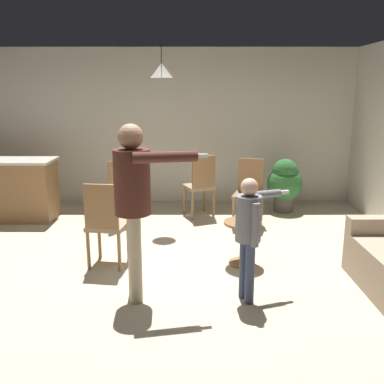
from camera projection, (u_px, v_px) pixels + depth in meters
The scene contains 13 objects.
ground at pixel (165, 272), 4.75m from camera, with size 7.68×7.68×0.00m, color beige.
wall_back at pixel (176, 127), 7.54m from camera, with size 6.40×0.10×2.70m, color silver.
kitchen_counter at pixel (17, 189), 6.61m from camera, with size 1.26×0.66×0.95m.
side_table_by_couch at pixel (244, 238), 4.89m from camera, with size 0.44×0.44×0.52m.
person_adult at pixel (136, 193), 3.93m from camera, with size 0.86×0.48×1.69m.
person_child at pixel (251, 226), 3.95m from camera, with size 0.55×0.48×1.21m.
dining_chair_by_counter at pixel (202, 183), 6.71m from camera, with size 0.55×0.55×1.00m.
dining_chair_near_wall at pixel (107, 221), 4.78m from camera, with size 0.47×0.47×1.00m.
dining_chair_centre_back at pixel (115, 189), 6.32m from camera, with size 0.58×0.58×1.00m.
dining_chair_spare at pixel (251, 190), 6.26m from camera, with size 0.52×0.52×1.00m.
potted_plant_corner at pixel (286, 183), 7.04m from camera, with size 0.58×0.58×0.88m.
spare_remote_on_table at pixel (245, 221), 4.82m from camera, with size 0.04×0.13×0.04m, color white.
ceiling_light_pendant at pixel (163, 70), 5.91m from camera, with size 0.32×0.32×0.55m.
Camera 1 is at (0.31, -4.40, 1.98)m, focal length 39.69 mm.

